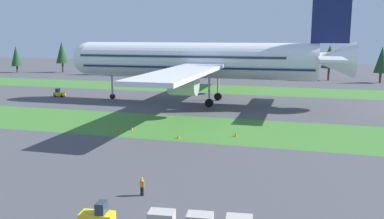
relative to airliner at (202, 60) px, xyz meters
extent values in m
cube|color=#3D752D|center=(10.97, -23.37, -9.18)|extent=(320.00, 17.35, 0.01)
cube|color=#3D752D|center=(10.97, 23.34, -9.18)|extent=(320.00, 17.35, 0.01)
cylinder|color=white|center=(-1.39, -0.02, -0.03)|extent=(50.29, 8.03, 7.47)
sphere|color=white|center=(-26.49, -0.30, -0.03)|extent=(7.32, 7.32, 7.32)
cone|color=white|center=(26.16, 0.29, 0.53)|extent=(8.65, 7.19, 7.10)
cube|color=#141E4C|center=(-1.39, -0.02, -1.34)|extent=(49.06, 8.17, 0.36)
cube|color=#283342|center=(-4.45, -0.05, 0.90)|extent=(44.17, 8.04, 0.44)
cube|color=white|center=(1.90, -20.55, -0.78)|extent=(8.34, 33.76, 0.67)
cylinder|color=#A3A3A8|center=(0.65, -15.51, -3.24)|extent=(4.94, 4.16, 4.11)
cube|color=white|center=(1.44, 20.59, -0.78)|extent=(8.34, 33.76, 0.67)
cylinder|color=#A3A3A8|center=(0.30, 15.53, -3.24)|extent=(4.94, 4.16, 4.11)
cube|color=white|center=(25.64, -8.08, 1.09)|extent=(4.59, 12.29, 0.47)
cube|color=white|center=(25.45, 8.65, 1.09)|extent=(4.59, 12.29, 0.47)
cube|color=#141E4C|center=(25.55, 0.29, 10.05)|extent=(7.17, 0.89, 12.70)
cylinder|color=#A3A3A8|center=(-20.98, -0.24, -4.87)|extent=(0.44, 0.44, 7.43)
cylinder|color=black|center=(-20.98, -0.24, -8.58)|extent=(1.20, 0.43, 1.20)
cylinder|color=#A3A3A8|center=(2.72, -4.45, -4.74)|extent=(0.44, 0.44, 7.18)
cylinder|color=black|center=(2.72, -4.45, -8.33)|extent=(1.71, 0.61, 1.70)
cylinder|color=#A3A3A8|center=(2.62, 4.51, -4.74)|extent=(0.44, 0.44, 7.18)
cylinder|color=black|center=(2.62, 4.51, -8.33)|extent=(1.71, 0.61, 1.70)
cube|color=yellow|center=(6.60, -57.86, -8.50)|extent=(2.73, 1.59, 0.77)
cube|color=#283342|center=(6.98, -57.82, -7.66)|extent=(0.82, 1.17, 0.90)
cylinder|color=black|center=(5.63, -57.42, -8.88)|extent=(0.62, 0.27, 0.60)
cube|color=#ADA89E|center=(11.66, -57.27, -8.18)|extent=(2.08, 1.54, 1.10)
cube|color=yellow|center=(-34.78, -0.39, -8.50)|extent=(2.61, 1.33, 0.77)
cube|color=#283342|center=(-35.17, -0.39, -7.66)|extent=(0.71, 1.10, 0.90)
cylinder|color=black|center=(-33.88, 0.17, -8.88)|extent=(0.60, 0.21, 0.60)
cylinder|color=black|center=(-33.86, -0.93, -8.88)|extent=(0.60, 0.21, 0.60)
cylinder|color=black|center=(-35.70, 0.15, -8.88)|extent=(0.60, 0.21, 0.60)
cylinder|color=black|center=(-35.68, -0.95, -8.88)|extent=(0.60, 0.21, 0.60)
cylinder|color=black|center=(7.68, -51.34, -8.76)|extent=(0.18, 0.18, 0.85)
cylinder|color=black|center=(7.49, -51.25, -8.76)|extent=(0.18, 0.18, 0.85)
cylinder|color=orange|center=(7.59, -51.30, -8.02)|extent=(0.36, 0.36, 0.62)
sphere|color=tan|center=(7.59, -51.30, -7.56)|extent=(0.24, 0.24, 0.24)
cylinder|color=orange|center=(7.79, -51.40, -8.05)|extent=(0.10, 0.10, 0.58)
cylinder|color=orange|center=(7.38, -51.20, -8.05)|extent=(0.10, 0.10, 0.58)
cone|color=orange|center=(4.43, -30.39, -8.87)|extent=(0.44, 0.44, 0.62)
cone|color=orange|center=(-4.04, -27.54, -8.88)|extent=(0.44, 0.44, 0.61)
cone|color=orange|center=(-5.76, -28.48, -8.90)|extent=(0.44, 0.44, 0.56)
cone|color=orange|center=(12.10, -27.07, -8.84)|extent=(0.44, 0.44, 0.68)
cylinder|color=#4C3823|center=(-87.11, 50.42, -7.91)|extent=(0.70, 0.70, 2.54)
cone|color=#1E4223|center=(-87.11, 50.42, -2.77)|extent=(4.10, 4.10, 7.75)
cylinder|color=#4C3823|center=(-70.16, 55.49, -7.36)|extent=(0.70, 0.70, 3.65)
cone|color=#1E4223|center=(-70.16, 55.49, -1.45)|extent=(4.75, 4.75, 8.17)
cylinder|color=#4C3823|center=(-51.77, 51.16, -7.92)|extent=(0.70, 0.70, 2.52)
cone|color=#1E4223|center=(-51.77, 51.16, -3.00)|extent=(5.16, 5.16, 7.34)
cylinder|color=#4C3823|center=(-35.96, 52.18, -7.47)|extent=(0.70, 0.70, 3.43)
cone|color=#1E4223|center=(-35.96, 52.18, -1.48)|extent=(5.60, 5.60, 8.54)
cylinder|color=#4C3823|center=(-22.91, 54.89, -7.38)|extent=(0.70, 0.70, 3.61)
cone|color=#1E4223|center=(-22.91, 54.89, -2.06)|extent=(5.69, 5.69, 7.01)
cylinder|color=#4C3823|center=(-4.69, 54.20, -7.19)|extent=(0.70, 0.70, 3.99)
cone|color=#1E4223|center=(-4.69, 54.20, -1.44)|extent=(5.56, 5.56, 7.51)
cylinder|color=#4C3823|center=(11.56, 56.06, -7.46)|extent=(0.70, 0.70, 3.44)
cone|color=#1E4223|center=(11.56, 56.06, -3.16)|extent=(5.24, 5.24, 5.15)
cylinder|color=#4C3823|center=(28.23, 54.02, -7.19)|extent=(0.70, 0.70, 3.99)
cone|color=#1E4223|center=(28.23, 54.02, -1.55)|extent=(5.21, 5.21, 7.28)
cylinder|color=#4C3823|center=(43.11, 50.93, -7.65)|extent=(0.70, 0.70, 3.07)
cone|color=#1E4223|center=(43.11, 50.93, -2.09)|extent=(4.26, 4.26, 8.04)
camera|label=1|loc=(21.66, -84.21, 5.39)|focal=38.27mm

